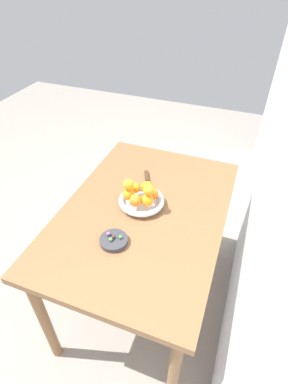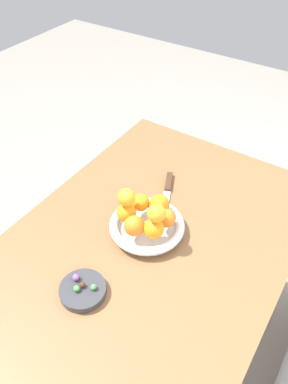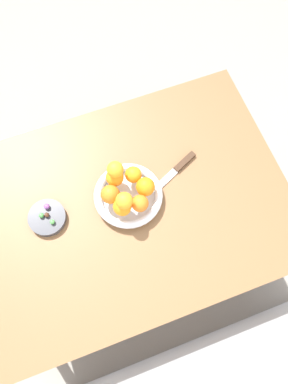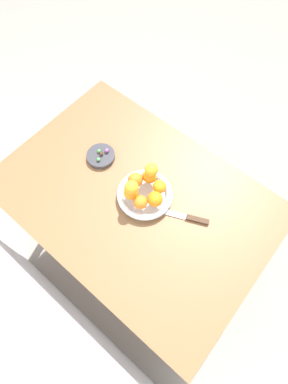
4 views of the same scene
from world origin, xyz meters
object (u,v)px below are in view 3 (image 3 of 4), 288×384
(orange_1, at_px, (133,175))
(candy_ball_1, at_px, (47,206))
(orange_5, at_px, (140,203))
(candy_ball_2, at_px, (41,215))
(orange_3, at_px, (110,194))
(candy_ball_0, at_px, (47,215))
(dining_table, at_px, (123,216))
(fruit_bowl, at_px, (128,196))
(candy_dish, at_px, (47,218))
(orange_2, at_px, (115,177))
(orange_4, at_px, (122,207))
(candy_ball_3, at_px, (52,222))
(orange_7, at_px, (115,169))
(orange_6, at_px, (124,201))
(orange_0, at_px, (145,187))
(knife, at_px, (172,174))

(orange_1, relative_size, candy_ball_1, 2.96)
(orange_5, height_order, candy_ball_2, orange_5)
(candy_ball_1, bearing_deg, orange_3, 167.11)
(candy_ball_0, bearing_deg, orange_3, 174.84)
(dining_table, height_order, candy_ball_1, candy_ball_1)
(fruit_bowl, bearing_deg, candy_dish, -5.08)
(orange_1, xyz_separation_m, orange_2, (0.06, -0.01, 0.00))
(orange_4, bearing_deg, candy_ball_3, -10.68)
(candy_dish, xyz_separation_m, candy_ball_1, (-0.01, -0.03, 0.02))
(dining_table, distance_m, fruit_bowl, 0.12)
(dining_table, xyz_separation_m, candy_ball_1, (0.22, -0.08, 0.12))
(fruit_bowl, bearing_deg, orange_7, -73.45)
(orange_6, relative_size, candy_ball_0, 3.36)
(candy_ball_2, bearing_deg, candy_ball_0, 164.38)
(candy_dish, bearing_deg, dining_table, 168.21)
(orange_0, height_order, orange_2, orange_0)
(dining_table, distance_m, orange_2, 0.18)
(orange_2, bearing_deg, orange_7, -163.60)
(orange_1, xyz_separation_m, candy_ball_2, (0.31, 0.02, -0.04))
(dining_table, relative_size, orange_3, 18.31)
(orange_3, relative_size, orange_7, 1.16)
(candy_ball_0, relative_size, knife, 0.06)
(orange_4, height_order, orange_5, orange_4)
(dining_table, bearing_deg, orange_5, 153.97)
(orange_6, xyz_separation_m, candy_ball_1, (0.23, -0.10, -0.09))
(orange_1, xyz_separation_m, orange_6, (0.06, 0.09, 0.06))
(orange_6, height_order, candy_ball_2, orange_6)
(orange_5, height_order, candy_ball_0, orange_5)
(knife, bearing_deg, orange_5, 29.29)
(candy_ball_3, bearing_deg, candy_ball_2, -50.63)
(orange_2, xyz_separation_m, orange_6, (0.00, 0.10, 0.06))
(candy_ball_1, relative_size, candy_ball_2, 1.12)
(orange_3, distance_m, candy_ball_1, 0.21)
(candy_ball_0, xyz_separation_m, knife, (-0.43, -0.00, -0.02))
(candy_ball_1, bearing_deg, orange_7, -178.81)
(orange_4, height_order, orange_6, orange_6)
(candy_dish, height_order, candy_ball_1, candy_ball_1)
(orange_5, distance_m, candy_ball_1, 0.30)
(dining_table, bearing_deg, orange_7, -100.77)
(dining_table, bearing_deg, candy_ball_3, -5.97)
(orange_0, bearing_deg, candy_dish, -5.49)
(orange_5, height_order, orange_7, orange_7)
(dining_table, bearing_deg, candy_ball_1, -19.35)
(orange_4, distance_m, candy_ball_0, 0.24)
(orange_0, xyz_separation_m, orange_1, (0.02, -0.05, -0.00))
(candy_ball_2, bearing_deg, knife, 179.78)
(orange_3, bearing_deg, candy_ball_3, 2.66)
(dining_table, height_order, fruit_bowl, fruit_bowl)
(orange_0, relative_size, orange_3, 1.00)
(candy_ball_3, height_order, knife, candy_ball_3)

